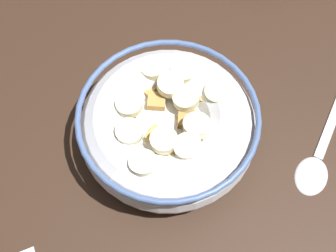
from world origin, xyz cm
name	(u,v)px	position (x,y,z in cm)	size (l,w,h in cm)	color
ground_plane	(168,142)	(0.00, 0.00, -1.00)	(97.55, 97.55, 2.00)	#332116
cereal_bowl	(168,125)	(-0.01, -0.01, 3.18)	(18.32, 18.32, 6.34)	silver
spoon	(317,162)	(-12.46, 9.99, 0.35)	(12.87, 9.89, 0.80)	silver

